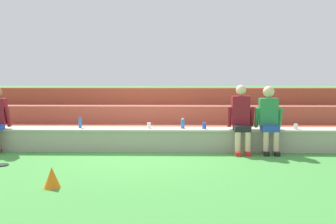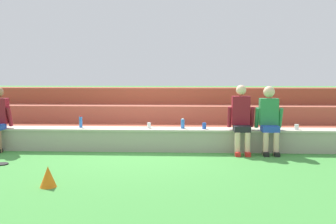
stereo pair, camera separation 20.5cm
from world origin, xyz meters
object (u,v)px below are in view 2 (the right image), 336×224
(water_bottle_center_gap, at_px, (183,124))
(plastic_cup_left_end, at_px, (149,125))
(plastic_cup_middle, at_px, (297,127))
(frisbee, at_px, (2,164))
(person_center, at_px, (269,118))
(person_left_of_center, at_px, (241,118))
(plastic_cup_right_end, at_px, (204,126))
(sports_cone, at_px, (48,177))
(water_bottle_mid_left, at_px, (81,122))

(water_bottle_center_gap, distance_m, plastic_cup_left_end, 0.71)
(plastic_cup_middle, relative_size, frisbee, 0.47)
(person_center, bearing_deg, person_left_of_center, -179.78)
(plastic_cup_right_end, relative_size, plastic_cup_left_end, 1.12)
(sports_cone, bearing_deg, frisbee, 134.66)
(plastic_cup_middle, xyz_separation_m, plastic_cup_right_end, (-1.90, -0.00, 0.01))
(water_bottle_center_gap, bearing_deg, sports_cone, -124.47)
(plastic_cup_right_end, height_order, plastic_cup_left_end, plastic_cup_right_end)
(person_center, height_order, water_bottle_center_gap, person_center)
(water_bottle_center_gap, height_order, sports_cone, water_bottle_center_gap)
(plastic_cup_middle, bearing_deg, person_left_of_center, -171.37)
(person_left_of_center, xyz_separation_m, plastic_cup_left_end, (-1.90, 0.24, -0.20))
(person_left_of_center, xyz_separation_m, frisbee, (-4.41, -1.21, -0.72))
(water_bottle_mid_left, bearing_deg, water_bottle_center_gap, -1.21)
(frisbee, xyz_separation_m, sports_cone, (1.32, -1.34, 0.14))
(person_left_of_center, distance_m, water_bottle_center_gap, 1.22)
(person_left_of_center, xyz_separation_m, plastic_cup_right_end, (-0.74, 0.17, -0.20))
(water_bottle_mid_left, xyz_separation_m, water_bottle_center_gap, (2.18, -0.05, -0.02))
(water_bottle_mid_left, bearing_deg, frisbee, -125.28)
(water_bottle_center_gap, height_order, plastic_cup_left_end, water_bottle_center_gap)
(plastic_cup_left_end, bearing_deg, plastic_cup_middle, -1.22)
(person_center, height_order, sports_cone, person_center)
(person_left_of_center, distance_m, plastic_cup_left_end, 1.92)
(water_bottle_center_gap, xyz_separation_m, plastic_cup_right_end, (0.45, -0.05, -0.03))
(plastic_cup_middle, xyz_separation_m, frisbee, (-5.57, -1.38, -0.51))
(water_bottle_center_gap, relative_size, plastic_cup_left_end, 1.82)
(water_bottle_mid_left, relative_size, plastic_cup_right_end, 1.94)
(water_bottle_center_gap, relative_size, frisbee, 0.90)
(water_bottle_center_gap, bearing_deg, plastic_cup_left_end, 179.04)
(person_center, xyz_separation_m, water_bottle_mid_left, (-3.92, 0.27, -0.14))
(person_left_of_center, height_order, plastic_cup_left_end, person_left_of_center)
(water_bottle_mid_left, height_order, plastic_cup_middle, water_bottle_mid_left)
(plastic_cup_middle, bearing_deg, water_bottle_mid_left, 178.74)
(frisbee, bearing_deg, person_left_of_center, 15.29)
(person_left_of_center, bearing_deg, frisbee, -164.71)
(plastic_cup_right_end, height_order, frisbee, plastic_cup_right_end)
(frisbee, height_order, sports_cone, sports_cone)
(plastic_cup_middle, distance_m, plastic_cup_right_end, 1.90)
(plastic_cup_middle, distance_m, sports_cone, 5.06)
(water_bottle_mid_left, distance_m, water_bottle_center_gap, 2.18)
(person_center, xyz_separation_m, sports_cone, (-3.65, -2.55, -0.58))
(plastic_cup_middle, bearing_deg, water_bottle_center_gap, 178.70)
(person_left_of_center, relative_size, plastic_cup_middle, 12.74)
(plastic_cup_left_end, xyz_separation_m, frisbee, (-2.51, -1.45, -0.52))
(plastic_cup_right_end, distance_m, sports_cone, 3.61)
(water_bottle_mid_left, xyz_separation_m, plastic_cup_middle, (4.52, -0.10, -0.06))
(water_bottle_center_gap, xyz_separation_m, plastic_cup_left_end, (-0.71, 0.01, -0.04))
(water_bottle_mid_left, xyz_separation_m, plastic_cup_left_end, (1.47, -0.03, -0.06))
(water_bottle_mid_left, height_order, sports_cone, water_bottle_mid_left)
(person_center, height_order, plastic_cup_middle, person_center)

